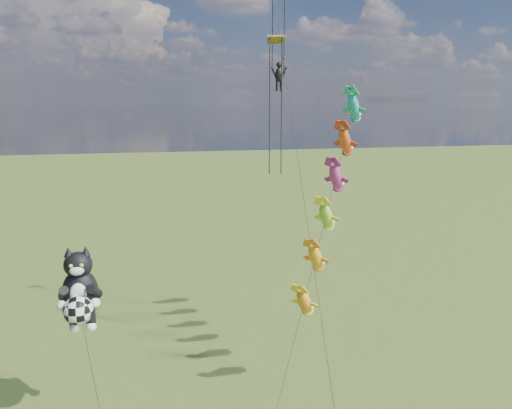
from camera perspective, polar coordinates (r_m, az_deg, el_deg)
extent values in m
cylinder|color=black|center=(29.23, -18.08, -18.33)|extent=(1.15, 2.56, 5.56)
ellipsoid|color=black|center=(28.89, -19.42, -9.61)|extent=(2.38, 2.19, 2.81)
ellipsoid|color=black|center=(28.26, -19.68, -6.51)|extent=(1.89, 1.81, 1.42)
cone|color=black|center=(28.11, -20.67, -5.09)|extent=(0.64, 0.64, 0.53)
cone|color=black|center=(27.98, -18.89, -5.03)|extent=(0.64, 0.64, 0.53)
ellipsoid|color=white|center=(27.76, -19.81, -7.14)|extent=(0.82, 0.62, 0.51)
ellipsoid|color=white|center=(28.19, -19.63, -9.59)|extent=(0.94, 0.64, 1.16)
sphere|color=gold|center=(27.66, -20.41, -6.62)|extent=(0.21, 0.21, 0.21)
sphere|color=gold|center=(27.58, -19.32, -6.59)|extent=(0.21, 0.21, 0.21)
sphere|color=white|center=(28.26, -21.33, -10.73)|extent=(0.53, 0.53, 0.53)
sphere|color=white|center=(28.01, -17.91, -10.67)|extent=(0.53, 0.53, 0.53)
sphere|color=white|center=(29.56, -20.06, -13.13)|extent=(0.56, 0.56, 0.56)
sphere|color=white|center=(29.44, -18.32, -13.11)|extent=(0.56, 0.56, 0.56)
sphere|color=white|center=(27.96, -19.67, -11.32)|extent=(1.54, 1.54, 1.54)
cylinder|color=black|center=(31.82, 7.96, -1.44)|extent=(9.90, 12.40, 19.88)
ellipsoid|color=red|center=(30.05, 5.52, -10.97)|extent=(1.87, 2.07, 2.28)
ellipsoid|color=yellow|center=(30.84, 6.81, -5.98)|extent=(1.87, 2.07, 2.28)
ellipsoid|color=green|center=(31.86, 8.00, -1.28)|extent=(1.87, 2.07, 2.28)
ellipsoid|color=#D8339D|center=(33.09, 9.10, 3.10)|extent=(1.87, 2.07, 2.28)
ellipsoid|color=orange|center=(34.52, 10.13, 7.14)|extent=(1.87, 2.07, 2.28)
ellipsoid|color=#1987BF|center=(36.11, 11.09, 10.84)|extent=(1.87, 2.07, 2.28)
cylinder|color=black|center=(27.80, 5.71, -0.97)|extent=(1.05, 17.06, 22.11)
cube|color=#1D9019|center=(32.49, 2.31, 18.34)|extent=(1.15, 0.65, 0.51)
cylinder|color=black|center=(32.20, 1.58, 10.78)|extent=(0.08, 0.08, 8.55)
cylinder|color=black|center=(32.38, 2.91, 10.77)|extent=(0.08, 0.08, 8.55)
cylinder|color=black|center=(35.78, 1.93, 20.84)|extent=(0.08, 0.08, 7.75)
cylinder|color=black|center=(35.97, 3.24, 20.78)|extent=(0.08, 0.08, 7.75)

